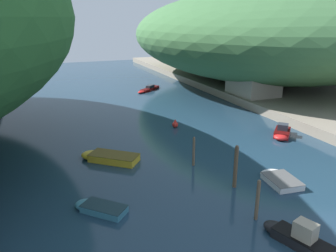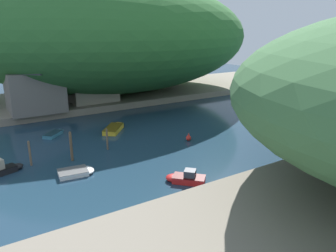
{
  "view_description": "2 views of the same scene",
  "coord_description": "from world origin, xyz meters",
  "px_view_note": "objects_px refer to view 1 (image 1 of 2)",
  "views": [
    {
      "loc": [
        -11.26,
        -8.06,
        12.59
      ],
      "look_at": [
        0.76,
        21.8,
        1.99
      ],
      "focal_mm": 35.0,
      "sensor_mm": 36.0,
      "label": 1
    },
    {
      "loc": [
        37.46,
        2.17,
        14.77
      ],
      "look_at": [
        0.43,
        25.29,
        1.45
      ],
      "focal_mm": 35.0,
      "sensor_mm": 36.0,
      "label": 2
    }
  ],
  "objects_px": {
    "boat_far_right_bank": "(107,157)",
    "channel_buoy_near": "(175,124)",
    "boat_navy_launch": "(98,208)",
    "boat_yellow_tender": "(282,133)",
    "right_bank_cottage": "(253,79)",
    "boat_near_quay": "(296,236)",
    "boat_open_rowboat": "(279,179)",
    "boat_mid_channel": "(148,89)"
  },
  "relations": [
    {
      "from": "boat_navy_launch",
      "to": "boat_yellow_tender",
      "type": "bearing_deg",
      "value": -26.83
    },
    {
      "from": "right_bank_cottage",
      "to": "boat_navy_launch",
      "type": "relative_size",
      "value": 2.08
    },
    {
      "from": "boat_navy_launch",
      "to": "boat_mid_channel",
      "type": "bearing_deg",
      "value": 21.17
    },
    {
      "from": "right_bank_cottage",
      "to": "boat_mid_channel",
      "type": "distance_m",
      "value": 19.29
    },
    {
      "from": "boat_near_quay",
      "to": "channel_buoy_near",
      "type": "xyz_separation_m",
      "value": [
        1.89,
        22.46,
        -0.07
      ]
    },
    {
      "from": "boat_near_quay",
      "to": "channel_buoy_near",
      "type": "bearing_deg",
      "value": 67.58
    },
    {
      "from": "boat_navy_launch",
      "to": "boat_yellow_tender",
      "type": "xyz_separation_m",
      "value": [
        21.83,
        7.29,
        0.17
      ]
    },
    {
      "from": "right_bank_cottage",
      "to": "boat_near_quay",
      "type": "height_order",
      "value": "right_bank_cottage"
    },
    {
      "from": "boat_navy_launch",
      "to": "boat_open_rowboat",
      "type": "relative_size",
      "value": 0.96
    },
    {
      "from": "boat_yellow_tender",
      "to": "boat_mid_channel",
      "type": "distance_m",
      "value": 29.65
    },
    {
      "from": "right_bank_cottage",
      "to": "boat_near_quay",
      "type": "xyz_separation_m",
      "value": [
        -18.29,
        -29.82,
        -3.09
      ]
    },
    {
      "from": "boat_navy_launch",
      "to": "boat_yellow_tender",
      "type": "height_order",
      "value": "boat_yellow_tender"
    },
    {
      "from": "channel_buoy_near",
      "to": "boat_far_right_bank",
      "type": "bearing_deg",
      "value": -145.79
    },
    {
      "from": "boat_mid_channel",
      "to": "channel_buoy_near",
      "type": "height_order",
      "value": "channel_buoy_near"
    },
    {
      "from": "boat_navy_launch",
      "to": "boat_near_quay",
      "type": "distance_m",
      "value": 12.74
    },
    {
      "from": "boat_navy_launch",
      "to": "boat_open_rowboat",
      "type": "xyz_separation_m",
      "value": [
        14.36,
        -1.18,
        -0.01
      ]
    },
    {
      "from": "boat_navy_launch",
      "to": "right_bank_cottage",
      "type": "bearing_deg",
      "value": -7.44
    },
    {
      "from": "boat_navy_launch",
      "to": "boat_near_quay",
      "type": "xyz_separation_m",
      "value": [
        10.12,
        -7.74,
        0.23
      ]
    },
    {
      "from": "right_bank_cottage",
      "to": "boat_open_rowboat",
      "type": "height_order",
      "value": "right_bank_cottage"
    },
    {
      "from": "boat_far_right_bank",
      "to": "boat_near_quay",
      "type": "bearing_deg",
      "value": -114.29
    },
    {
      "from": "right_bank_cottage",
      "to": "channel_buoy_near",
      "type": "height_order",
      "value": "right_bank_cottage"
    },
    {
      "from": "boat_open_rowboat",
      "to": "boat_near_quay",
      "type": "xyz_separation_m",
      "value": [
        -4.25,
        -6.56,
        0.24
      ]
    },
    {
      "from": "boat_mid_channel",
      "to": "boat_navy_launch",
      "type": "bearing_deg",
      "value": 115.72
    },
    {
      "from": "boat_navy_launch",
      "to": "boat_far_right_bank",
      "type": "bearing_deg",
      "value": 28.67
    },
    {
      "from": "boat_open_rowboat",
      "to": "boat_near_quay",
      "type": "bearing_deg",
      "value": -116.06
    },
    {
      "from": "boat_open_rowboat",
      "to": "boat_far_right_bank",
      "type": "distance_m",
      "value": 15.22
    },
    {
      "from": "right_bank_cottage",
      "to": "boat_open_rowboat",
      "type": "relative_size",
      "value": 1.99
    },
    {
      "from": "boat_near_quay",
      "to": "boat_mid_channel",
      "type": "height_order",
      "value": "boat_near_quay"
    },
    {
      "from": "boat_open_rowboat",
      "to": "boat_yellow_tender",
      "type": "bearing_deg",
      "value": 55.5
    },
    {
      "from": "boat_yellow_tender",
      "to": "boat_mid_channel",
      "type": "xyz_separation_m",
      "value": [
        -6.0,
        29.03,
        -0.16
      ]
    },
    {
      "from": "right_bank_cottage",
      "to": "boat_near_quay",
      "type": "relative_size",
      "value": 1.74
    },
    {
      "from": "boat_far_right_bank",
      "to": "channel_buoy_near",
      "type": "height_order",
      "value": "channel_buoy_near"
    },
    {
      "from": "boat_navy_launch",
      "to": "boat_far_right_bank",
      "type": "relative_size",
      "value": 0.67
    },
    {
      "from": "channel_buoy_near",
      "to": "boat_near_quay",
      "type": "bearing_deg",
      "value": -94.81
    },
    {
      "from": "right_bank_cottage",
      "to": "boat_open_rowboat",
      "type": "distance_m",
      "value": 27.38
    },
    {
      "from": "boat_mid_channel",
      "to": "boat_yellow_tender",
      "type": "bearing_deg",
      "value": 150.95
    },
    {
      "from": "right_bank_cottage",
      "to": "boat_far_right_bank",
      "type": "bearing_deg",
      "value": -151.87
    },
    {
      "from": "boat_open_rowboat",
      "to": "boat_mid_channel",
      "type": "relative_size",
      "value": 0.68
    },
    {
      "from": "right_bank_cottage",
      "to": "boat_near_quay",
      "type": "distance_m",
      "value": 35.12
    },
    {
      "from": "boat_yellow_tender",
      "to": "boat_near_quay",
      "type": "relative_size",
      "value": 0.88
    },
    {
      "from": "right_bank_cottage",
      "to": "boat_mid_channel",
      "type": "height_order",
      "value": "right_bank_cottage"
    },
    {
      "from": "boat_navy_launch",
      "to": "boat_mid_channel",
      "type": "height_order",
      "value": "boat_mid_channel"
    }
  ]
}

